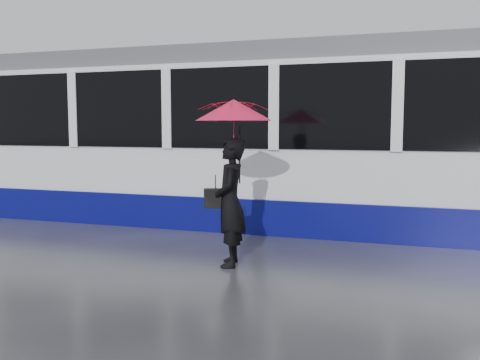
% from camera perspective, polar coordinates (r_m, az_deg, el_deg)
% --- Properties ---
extents(ground, '(90.00, 90.00, 0.00)m').
position_cam_1_polar(ground, '(7.94, 4.91, -7.97)').
color(ground, '#29292E').
rests_on(ground, ground).
extents(rails, '(34.00, 1.51, 0.02)m').
position_cam_1_polar(rails, '(10.33, 8.26, -4.76)').
color(rails, '#3F3D38').
rests_on(rails, ground).
extents(tram, '(26.00, 2.56, 3.35)m').
position_cam_1_polar(tram, '(10.72, -2.41, 4.44)').
color(tram, white).
rests_on(tram, ground).
extents(woman, '(0.58, 0.72, 1.73)m').
position_cam_1_polar(woman, '(7.17, -1.05, -2.38)').
color(woman, black).
rests_on(woman, ground).
extents(umbrella, '(1.27, 1.27, 1.17)m').
position_cam_1_polar(umbrella, '(7.08, -0.68, 5.88)').
color(umbrella, '#F11450').
rests_on(umbrella, ground).
extents(handbag, '(0.33, 0.22, 0.45)m').
position_cam_1_polar(handbag, '(7.26, -2.63, -1.95)').
color(handbag, black).
rests_on(handbag, ground).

